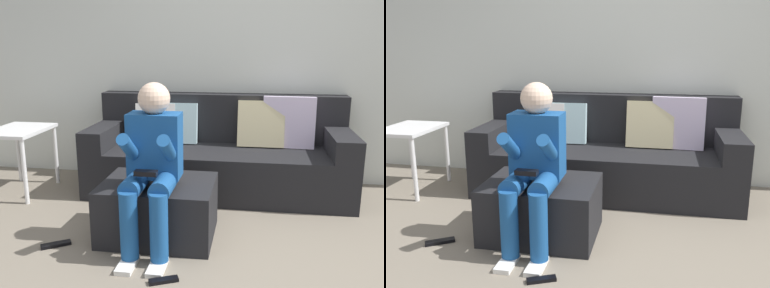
% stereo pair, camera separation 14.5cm
% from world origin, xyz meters
% --- Properties ---
extents(ground_plane, '(8.10, 8.10, 0.00)m').
position_xyz_m(ground_plane, '(0.00, 0.00, 0.00)').
color(ground_plane, slate).
extents(wall_back, '(6.23, 0.10, 2.76)m').
position_xyz_m(wall_back, '(0.00, 1.99, 1.38)').
color(wall_back, silver).
rests_on(wall_back, ground_plane).
extents(couch_sectional, '(2.33, 0.85, 0.88)m').
position_xyz_m(couch_sectional, '(-0.24, 1.58, 0.33)').
color(couch_sectional, black).
rests_on(couch_sectional, ground_plane).
extents(ottoman, '(0.78, 0.60, 0.40)m').
position_xyz_m(ottoman, '(-0.57, 0.55, 0.20)').
color(ottoman, black).
rests_on(ottoman, ground_plane).
extents(person_seated, '(0.34, 0.60, 1.10)m').
position_xyz_m(person_seated, '(-0.57, 0.37, 0.60)').
color(person_seated, '#194C8C').
rests_on(person_seated, ground_plane).
extents(side_table, '(0.45, 0.62, 0.59)m').
position_xyz_m(side_table, '(-2.02, 1.24, 0.50)').
color(side_table, white).
rests_on(side_table, ground_plane).
extents(remote_near_ottoman, '(0.18, 0.11, 0.02)m').
position_xyz_m(remote_near_ottoman, '(-0.41, -0.04, 0.01)').
color(remote_near_ottoman, black).
rests_on(remote_near_ottoman, ground_plane).
extents(remote_by_storage_bin, '(0.19, 0.15, 0.02)m').
position_xyz_m(remote_by_storage_bin, '(-1.23, 0.27, 0.01)').
color(remote_by_storage_bin, black).
rests_on(remote_by_storage_bin, ground_plane).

